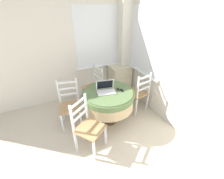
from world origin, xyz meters
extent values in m
cube|color=silver|center=(-0.02, 3.02, 1.27)|extent=(4.36, 0.06, 2.55)
cube|color=white|center=(1.33, 2.98, 1.49)|extent=(1.10, 0.01, 1.42)
cube|color=white|center=(1.33, 2.95, 0.77)|extent=(1.18, 0.07, 0.02)
cube|color=silver|center=(2.19, 0.59, 1.27)|extent=(0.06, 4.79, 2.55)
cube|color=white|center=(2.15, 2.16, 1.49)|extent=(0.01, 1.10, 1.42)
cube|color=white|center=(2.12, 2.16, 0.77)|extent=(0.07, 1.18, 0.02)
cube|color=silver|center=(2.02, 2.85, 1.27)|extent=(0.28, 0.28, 2.55)
cylinder|color=#4C3D2D|center=(1.04, 1.70, 0.01)|extent=(0.36, 0.36, 0.03)
cylinder|color=#4C3D2D|center=(1.04, 1.70, 0.37)|extent=(0.11, 0.11, 0.68)
cylinder|color=tan|center=(1.04, 1.70, 0.55)|extent=(1.00, 1.00, 0.33)
cylinder|color=#567042|center=(1.04, 1.70, 0.66)|extent=(1.03, 1.03, 0.10)
cylinder|color=#567042|center=(1.04, 1.70, 0.72)|extent=(0.97, 0.97, 0.02)
cube|color=white|center=(0.99, 1.69, 0.74)|extent=(0.38, 0.26, 0.02)
cube|color=silver|center=(1.00, 1.70, 0.75)|extent=(0.32, 0.18, 0.00)
cube|color=white|center=(1.01, 1.80, 0.85)|extent=(0.35, 0.11, 0.20)
cube|color=black|center=(1.01, 1.80, 0.85)|extent=(0.31, 0.09, 0.17)
ellipsoid|color=black|center=(1.24, 1.68, 0.75)|extent=(0.06, 0.09, 0.05)
cube|color=black|center=(1.30, 1.63, 0.73)|extent=(0.06, 0.11, 0.01)
cube|color=black|center=(1.30, 1.63, 0.74)|extent=(0.05, 0.08, 0.00)
cube|color=#A87F51|center=(0.95, 2.46, 0.45)|extent=(0.49, 0.48, 0.02)
cube|color=silver|center=(0.73, 2.60, 0.22)|extent=(0.04, 0.04, 0.44)
cube|color=silver|center=(0.81, 2.25, 0.22)|extent=(0.04, 0.04, 0.44)
cube|color=silver|center=(1.09, 2.68, 0.22)|extent=(0.04, 0.04, 0.44)
cube|color=silver|center=(1.16, 2.33, 0.22)|extent=(0.04, 0.04, 0.44)
cube|color=silver|center=(1.09, 2.68, 0.71)|extent=(0.04, 0.04, 0.51)
cube|color=silver|center=(1.16, 2.33, 0.71)|extent=(0.04, 0.04, 0.51)
cube|color=silver|center=(1.13, 2.50, 0.91)|extent=(0.09, 0.35, 0.04)
cube|color=silver|center=(1.13, 2.50, 0.78)|extent=(0.09, 0.35, 0.04)
cube|color=silver|center=(1.13, 2.50, 0.64)|extent=(0.09, 0.35, 0.04)
cube|color=#A87F51|center=(1.80, 1.81, 0.45)|extent=(0.47, 0.48, 0.02)
cube|color=silver|center=(1.95, 2.02, 0.22)|extent=(0.04, 0.04, 0.44)
cube|color=silver|center=(1.60, 1.96, 0.22)|extent=(0.04, 0.04, 0.44)
cube|color=silver|center=(2.01, 1.66, 0.22)|extent=(0.04, 0.04, 0.44)
cube|color=silver|center=(1.66, 1.60, 0.22)|extent=(0.04, 0.04, 0.44)
cube|color=silver|center=(2.01, 1.66, 0.71)|extent=(0.04, 0.04, 0.51)
cube|color=silver|center=(1.66, 1.60, 0.71)|extent=(0.04, 0.04, 0.51)
cube|color=silver|center=(1.83, 1.63, 0.91)|extent=(0.35, 0.08, 0.04)
cube|color=silver|center=(1.83, 1.63, 0.78)|extent=(0.35, 0.08, 0.04)
cube|color=silver|center=(1.83, 1.63, 0.64)|extent=(0.35, 0.08, 0.04)
cube|color=#A87F51|center=(0.48, 1.19, 0.45)|extent=(0.58, 0.58, 0.02)
cube|color=silver|center=(0.44, 0.93, 0.22)|extent=(0.05, 0.05, 0.44)
cube|color=silver|center=(0.73, 1.15, 0.22)|extent=(0.05, 0.05, 0.44)
cube|color=silver|center=(0.23, 1.23, 0.22)|extent=(0.05, 0.05, 0.44)
cube|color=silver|center=(0.51, 1.44, 0.22)|extent=(0.05, 0.05, 0.44)
cube|color=silver|center=(0.23, 1.23, 0.71)|extent=(0.04, 0.04, 0.51)
cube|color=silver|center=(0.51, 1.44, 0.71)|extent=(0.04, 0.04, 0.51)
cube|color=silver|center=(0.37, 1.33, 0.91)|extent=(0.30, 0.23, 0.04)
cube|color=silver|center=(0.37, 1.33, 0.78)|extent=(0.30, 0.23, 0.04)
cube|color=silver|center=(0.37, 1.33, 0.64)|extent=(0.30, 0.23, 0.04)
cube|color=#A87F51|center=(0.30, 1.91, 0.45)|extent=(0.48, 0.49, 0.02)
cube|color=silver|center=(0.10, 1.76, 0.22)|extent=(0.04, 0.04, 0.44)
cube|color=silver|center=(0.44, 1.70, 0.22)|extent=(0.04, 0.04, 0.44)
cube|color=silver|center=(0.16, 2.12, 0.22)|extent=(0.04, 0.04, 0.44)
cube|color=silver|center=(0.51, 2.06, 0.22)|extent=(0.04, 0.04, 0.44)
cube|color=silver|center=(0.16, 2.12, 0.71)|extent=(0.04, 0.04, 0.51)
cube|color=silver|center=(0.51, 2.06, 0.71)|extent=(0.04, 0.04, 0.51)
cube|color=silver|center=(0.34, 2.09, 0.91)|extent=(0.35, 0.09, 0.04)
cube|color=silver|center=(0.34, 2.09, 0.78)|extent=(0.35, 0.09, 0.04)
cube|color=silver|center=(0.34, 2.09, 0.64)|extent=(0.35, 0.09, 0.04)
cube|color=beige|center=(1.85, 2.73, 0.37)|extent=(0.53, 0.43, 0.75)
cube|color=beige|center=(1.85, 2.73, 0.76)|extent=(0.56, 0.45, 0.02)
cube|color=beige|center=(1.85, 2.51, 0.62)|extent=(0.47, 0.01, 0.21)
sphere|color=olive|center=(1.85, 2.50, 0.62)|extent=(0.02, 0.02, 0.02)
cube|color=beige|center=(1.85, 2.51, 0.37)|extent=(0.47, 0.01, 0.21)
sphere|color=olive|center=(1.85, 2.50, 0.37)|extent=(0.02, 0.02, 0.02)
cube|color=beige|center=(1.85, 2.51, 0.12)|extent=(0.47, 0.01, 0.21)
sphere|color=olive|center=(1.85, 2.50, 0.12)|extent=(0.02, 0.02, 0.02)
camera|label=1|loc=(0.04, -0.58, 2.24)|focal=24.00mm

